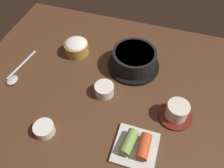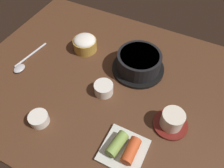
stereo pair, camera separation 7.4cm
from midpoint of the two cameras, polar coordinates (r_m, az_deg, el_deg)
dining_table at (r=79.02cm, az=2.04°, el=-0.44°), size 100.00×76.00×2.00cm
stone_pot at (r=80.95cm, az=9.52°, el=5.36°), size 19.14×19.14×7.37cm
rice_bowl at (r=88.36cm, az=-4.60°, el=10.29°), size 9.23×9.23×6.21cm
tea_cup_with_saucer at (r=70.18cm, az=18.12°, el=-9.14°), size 10.65×10.65×6.08cm
banchan_cup_center at (r=74.33cm, az=0.37°, el=-1.19°), size 6.48×6.48×3.88cm
kimchi_plate at (r=64.66cm, az=6.47°, el=-16.45°), size 12.20×12.20×4.29cm
side_bowl_near at (r=70.82cm, az=-15.47°, el=-8.78°), size 6.07×6.07×3.13cm
spoon at (r=88.74cm, az=-19.69°, el=4.79°), size 4.51×18.19×1.35cm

